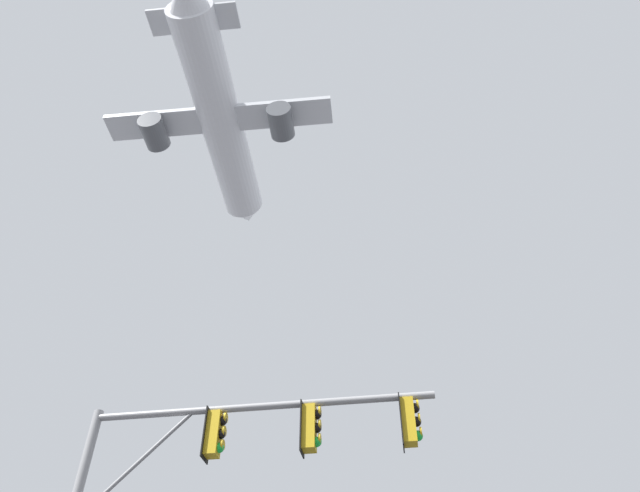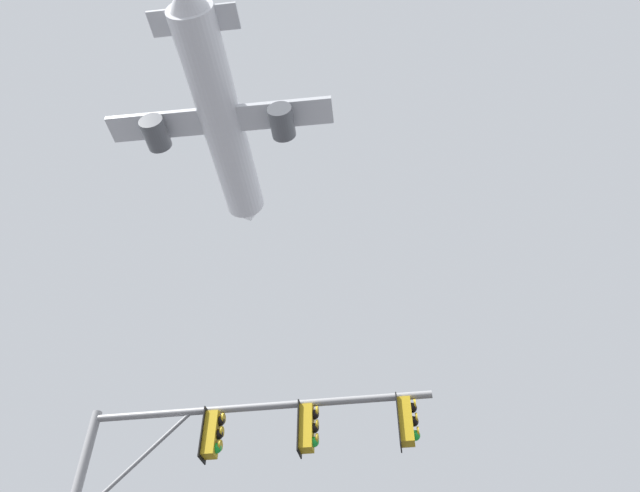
% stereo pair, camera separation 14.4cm
% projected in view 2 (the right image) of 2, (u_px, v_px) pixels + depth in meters
% --- Properties ---
extents(signal_pole_near, '(7.17, 0.89, 6.59)m').
position_uv_depth(signal_pole_near, '(214.00, 473.00, 11.14)').
color(signal_pole_near, gray).
rests_on(signal_pole_near, ground).
extents(airplane, '(16.47, 21.31, 5.83)m').
position_uv_depth(airplane, '(222.00, 122.00, 42.46)').
color(airplane, white).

